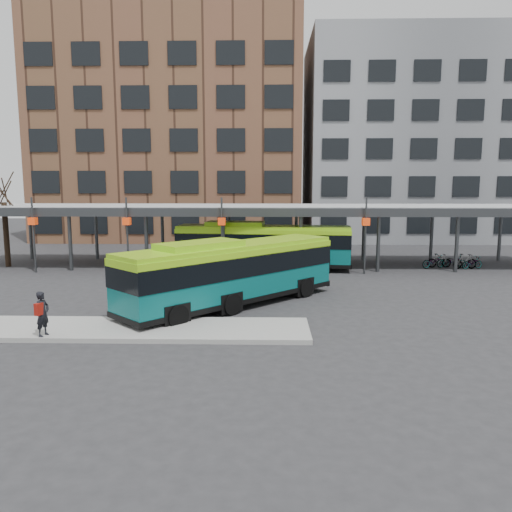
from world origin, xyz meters
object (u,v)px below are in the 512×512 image
(tree, at_px, (6,231))
(pedestrian, at_px, (42,313))
(bus_front, at_px, (232,271))
(bus_rear, at_px, (263,244))

(tree, distance_m, pedestrian, 18.98)
(tree, relative_size, pedestrian, 3.42)
(bus_front, bearing_deg, tree, 100.29)
(bus_front, bearing_deg, pedestrian, 173.46)
(tree, bearing_deg, bus_front, -33.77)
(bus_front, xyz_separation_m, bus_rear, (1.28, 10.31, -0.01))
(bus_rear, bearing_deg, bus_front, -90.76)
(bus_front, relative_size, pedestrian, 6.08)
(bus_front, xyz_separation_m, pedestrian, (-6.49, -5.33, -0.64))
(tree, xyz_separation_m, bus_front, (16.27, -10.88, -0.78))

